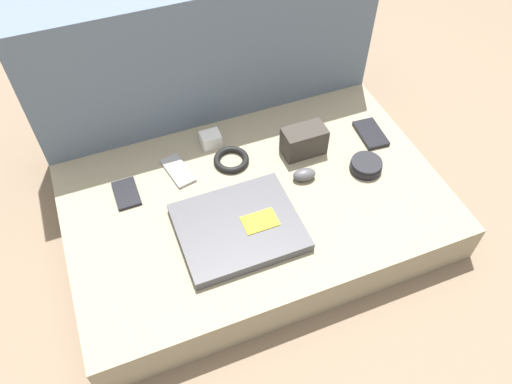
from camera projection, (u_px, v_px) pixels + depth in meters
The scene contains 12 objects.
ground_plane at pixel (256, 224), 1.47m from camera, with size 8.00×8.00×0.00m, color #7A6651.
couch_seat at pixel (256, 211), 1.42m from camera, with size 1.04×0.66×0.13m.
couch_backrest at pixel (204, 65), 1.52m from camera, with size 1.04×0.20×0.54m.
laptop at pixel (239, 227), 1.29m from camera, with size 0.31×0.26×0.03m.
computer_mouse at pixel (304, 175), 1.41m from camera, with size 0.07×0.05×0.03m.
speaker_puck at pixel (366, 166), 1.43m from camera, with size 0.09×0.09×0.03m.
phone_silver at pixel (371, 134), 1.53m from camera, with size 0.08×0.13×0.01m.
phone_black at pixel (178, 171), 1.43m from camera, with size 0.08×0.13×0.01m.
phone_small at pixel (126, 193), 1.38m from camera, with size 0.07×0.10×0.01m.
camera_pouch at pixel (304, 141), 1.46m from camera, with size 0.13×0.07×0.09m.
charger_brick at pixel (211, 139), 1.49m from camera, with size 0.06×0.05×0.04m.
cable_coil at pixel (231, 160), 1.45m from camera, with size 0.10×0.10×0.02m.
Camera 1 is at (-0.32, -0.81, 1.19)m, focal length 35.00 mm.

